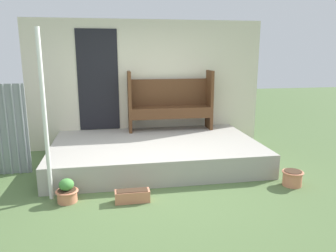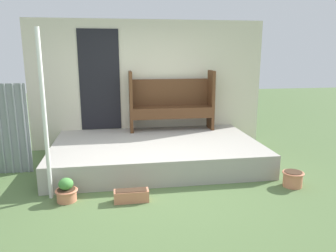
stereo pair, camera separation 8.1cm
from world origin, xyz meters
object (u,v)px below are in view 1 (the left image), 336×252
object	(u,v)px
support_post	(45,117)
bench	(170,101)
planter_box_rect	(132,196)
flower_pot_middle	(292,177)
flower_pot_left	(67,192)

from	to	relation	value
support_post	bench	distance (m)	2.94
bench	support_post	bearing A→B (deg)	-133.66
planter_box_rect	flower_pot_middle	bearing A→B (deg)	3.05
planter_box_rect	bench	bearing A→B (deg)	68.37
flower_pot_left	planter_box_rect	world-z (taller)	flower_pot_left
flower_pot_middle	flower_pot_left	bearing A→B (deg)	179.60
support_post	flower_pot_left	world-z (taller)	support_post
flower_pot_left	flower_pot_middle	size ratio (longest dim) A/B	1.02
flower_pot_middle	support_post	bearing A→B (deg)	177.29
support_post	bench	size ratio (longest dim) A/B	1.34
flower_pot_left	bench	bearing A→B (deg)	51.07
flower_pot_left	flower_pot_middle	xyz separation A→B (m)	(3.28, -0.02, -0.01)
support_post	bench	xyz separation A→B (m)	(2.05, 2.10, -0.14)
bench	flower_pot_left	size ratio (longest dim) A/B	5.22
bench	flower_pot_left	bearing A→B (deg)	-128.40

